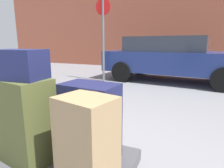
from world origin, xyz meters
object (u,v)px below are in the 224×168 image
Objects in this scene: duffel_bag_navy_topmost_pile at (20,64)px; no_parking_sign at (103,32)px; suitcase_olive_front_right at (26,121)px; suitcase_navy_front_left at (90,122)px; luggage_cart at (55,163)px; duffel_bag_maroon_rear_left at (47,126)px; suitcase_tan_center at (87,144)px; parked_car at (172,58)px.

duffel_bag_navy_topmost_pile is 0.13× the size of no_parking_sign.
suitcase_navy_front_left is (0.43, 0.21, -0.02)m from suitcase_olive_front_right.
luggage_cart is at bearing -157.74° from suitcase_navy_front_left.
duffel_bag_maroon_rear_left is (-0.06, 0.28, -0.16)m from suitcase_olive_front_right.
duffel_bag_navy_topmost_pile reaches higher than suitcase_tan_center.
suitcase_navy_front_left is at bearing -90.32° from parked_car.
suitcase_tan_center is at bearing -24.32° from luggage_cart.
no_parking_sign is (-2.01, -0.88, 0.81)m from parked_car.
suitcase_navy_front_left is 1.02× the size of suitcase_tan_center.
suitcase_navy_front_left is 0.13× the size of parked_car.
luggage_cart is at bearing -93.44° from parked_car.
suitcase_olive_front_right is 1.09× the size of suitcase_tan_center.
duffel_bag_maroon_rear_left is at bearing 96.90° from duffel_bag_navy_topmost_pile.
luggage_cart is at bearing -69.35° from no_parking_sign.
no_parking_sign is (-1.98, 4.38, 0.93)m from suitcase_navy_front_left.
duffel_bag_navy_topmost_pile is (-0.14, -0.13, 0.81)m from luggage_cart.
duffel_bag_navy_topmost_pile is at bearing -94.78° from parked_car.
no_parking_sign is at bearing -156.42° from parked_car.
parked_car is (-0.11, 5.54, 0.13)m from suitcase_tan_center.
no_parking_sign reaches higher than luggage_cart.
no_parking_sign reaches higher than duffel_bag_maroon_rear_left.
no_parking_sign is at bearing 128.16° from suitcase_tan_center.
parked_car is (0.46, 5.47, 0.10)m from suitcase_olive_front_right.
suitcase_tan_center is 5.20m from no_parking_sign.
duffel_bag_maroon_rear_left is 0.65m from duffel_bag_navy_topmost_pile.
no_parking_sign reaches higher than suitcase_navy_front_left.
parked_car is 1.75× the size of no_parking_sign.
suitcase_tan_center is 0.23× the size of no_parking_sign.
parked_car is at bearing 94.90° from suitcase_olive_front_right.
suitcase_tan_center is 0.13× the size of parked_car.
suitcase_navy_front_left is at bearing 36.22° from suitcase_olive_front_right.
duffel_bag_navy_topmost_pile is at bearing -137.15° from luggage_cart.
suitcase_olive_front_right is 0.48m from suitcase_navy_front_left.
suitcase_navy_front_left is (0.49, -0.06, 0.14)m from duffel_bag_maroon_rear_left.
suitcase_tan_center is (0.43, -0.19, 0.37)m from luggage_cart.
suitcase_olive_front_right is at bearing -94.78° from parked_car.
suitcase_navy_front_left is 0.23× the size of no_parking_sign.
suitcase_olive_front_right is 0.14× the size of parked_car.
parked_car is (0.52, 5.19, 0.26)m from duffel_bag_maroon_rear_left.
duffel_bag_navy_topmost_pile is (0.00, 0.00, 0.42)m from suitcase_olive_front_right.
parked_car reaches higher than suitcase_olive_front_right.
luggage_cart is 0.43m from suitcase_olive_front_right.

